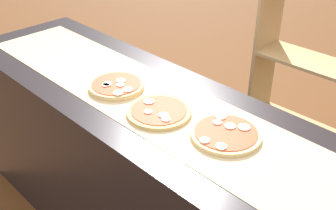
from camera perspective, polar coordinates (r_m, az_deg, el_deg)
counter at (r=2.03m, az=0.00°, el=-11.83°), size 2.63×0.68×0.93m
parchment_paper at (r=1.75m, az=0.00°, el=-0.53°), size 2.38×0.43×0.00m
pizza_mozzarella_0 at (r=1.91m, az=-7.14°, el=2.68°), size 0.26×0.26×0.03m
pizza_mozzarella_1 at (r=1.71m, az=-1.27°, el=-0.91°), size 0.27×0.27×0.02m
pizza_mozzarella_2 at (r=1.59m, az=8.01°, el=-3.96°), size 0.27×0.27×0.02m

